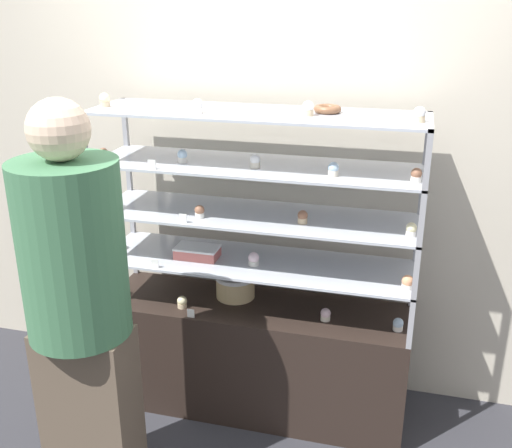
{
  "coord_description": "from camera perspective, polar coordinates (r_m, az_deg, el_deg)",
  "views": [
    {
      "loc": [
        0.69,
        -2.61,
        2.06
      ],
      "look_at": [
        0.0,
        0.0,
        1.04
      ],
      "focal_mm": 42.0,
      "sensor_mm": 36.0,
      "label": 1
    }
  ],
  "objects": [
    {
      "name": "sheet_cake_frosted",
      "position": [
        3.0,
        -5.61,
        -2.67
      ],
      "size": [
        0.22,
        0.13,
        0.06
      ],
      "color": "#C66660",
      "rests_on": "display_riser_lower"
    },
    {
      "name": "cupcake_1",
      "position": [
        3.06,
        -7.05,
        -7.39
      ],
      "size": [
        0.05,
        0.05,
        0.06
      ],
      "color": "#CCB28C",
      "rests_on": "display_base"
    },
    {
      "name": "cupcake_12",
      "position": [
        2.84,
        -7.03,
        6.43
      ],
      "size": [
        0.05,
        0.05,
        0.06
      ],
      "color": "white",
      "rests_on": "display_riser_upper"
    },
    {
      "name": "cupcake_5",
      "position": [
        2.91,
        -0.22,
        -3.36
      ],
      "size": [
        0.05,
        0.05,
        0.07
      ],
      "color": "white",
      "rests_on": "display_riser_lower"
    },
    {
      "name": "cupcake_8",
      "position": [
        2.82,
        -5.4,
        1.18
      ],
      "size": [
        0.05,
        0.05,
        0.06
      ],
      "color": "white",
      "rests_on": "display_riser_middle"
    },
    {
      "name": "cupcake_0",
      "position": [
        3.23,
        -12.65,
        -6.17
      ],
      "size": [
        0.05,
        0.05,
        0.06
      ],
      "color": "#CCB28C",
      "rests_on": "display_base"
    },
    {
      "name": "display_riser_top",
      "position": [
        2.74,
        0.0,
        10.36
      ],
      "size": [
        1.54,
        0.44,
        0.25
      ],
      "color": "#99999E",
      "rests_on": "display_riser_upper"
    },
    {
      "name": "display_riser_lower",
      "position": [
        2.96,
        0.0,
        -3.81
      ],
      "size": [
        1.54,
        0.44,
        0.25
      ],
      "color": "#99999E",
      "rests_on": "display_base"
    },
    {
      "name": "price_tag_1",
      "position": [
        2.92,
        -9.61,
        -3.75
      ],
      "size": [
        0.04,
        0.0,
        0.04
      ],
      "color": "white",
      "rests_on": "display_riser_lower"
    },
    {
      "name": "cupcake_7",
      "position": [
        3.03,
        -13.39,
        2.08
      ],
      "size": [
        0.05,
        0.05,
        0.06
      ],
      "color": "white",
      "rests_on": "display_riser_middle"
    },
    {
      "name": "cupcake_2",
      "position": [
        2.94,
        6.63,
        -8.56
      ],
      "size": [
        0.05,
        0.05,
        0.06
      ],
      "color": "beige",
      "rests_on": "display_base"
    },
    {
      "name": "cupcake_11",
      "position": [
        2.94,
        -14.33,
        6.42
      ],
      "size": [
        0.05,
        0.05,
        0.06
      ],
      "color": "#CCB28C",
      "rests_on": "display_riser_upper"
    },
    {
      "name": "cupcake_4",
      "position": [
        3.16,
        -13.05,
        -1.86
      ],
      "size": [
        0.05,
        0.05,
        0.07
      ],
      "color": "beige",
      "rests_on": "display_riser_lower"
    },
    {
      "name": "customer_figure",
      "position": [
        2.49,
        -16.53,
        -7.32
      ],
      "size": [
        0.41,
        0.41,
        1.74
      ],
      "color": "brown",
      "rests_on": "ground_plane"
    },
    {
      "name": "price_tag_3",
      "position": [
        2.75,
        -9.9,
        5.59
      ],
      "size": [
        0.04,
        0.0,
        0.04
      ],
      "color": "white",
      "rests_on": "display_riser_upper"
    },
    {
      "name": "cupcake_13",
      "position": [
        2.73,
        -0.08,
        5.99
      ],
      "size": [
        0.05,
        0.05,
        0.06
      ],
      "color": "beige",
      "rests_on": "display_riser_upper"
    },
    {
      "name": "price_tag_4",
      "position": [
        2.71,
        -10.68,
        10.64
      ],
      "size": [
        0.04,
        0.0,
        0.04
      ],
      "color": "white",
      "rests_on": "display_riser_top"
    },
    {
      "name": "cupcake_19",
      "position": [
        2.58,
        15.32,
        10.02
      ],
      "size": [
        0.05,
        0.05,
        0.07
      ],
      "color": "#CCB28C",
      "rests_on": "display_riser_top"
    },
    {
      "name": "ground_plane",
      "position": [
        3.39,
        0.0,
        -16.73
      ],
      "size": [
        20.0,
        20.0,
        0.0
      ],
      "primitive_type": "plane",
      "color": "#2D2D33"
    },
    {
      "name": "donut_glazed",
      "position": [
        2.73,
        6.83,
        10.82
      ],
      "size": [
        0.12,
        0.12,
        0.03
      ],
      "color": "brown",
      "rests_on": "display_riser_top"
    },
    {
      "name": "cupcake_10",
      "position": [
        2.68,
        14.57,
        -0.53
      ],
      "size": [
        0.05,
        0.05,
        0.06
      ],
      "color": "white",
      "rests_on": "display_riser_middle"
    },
    {
      "name": "back_wall",
      "position": [
        3.15,
        1.71,
        6.64
      ],
      "size": [
        8.0,
        0.05,
        2.6
      ],
      "color": "beige",
      "rests_on": "ground_plane"
    },
    {
      "name": "price_tag_0",
      "position": [
        2.97,
        -6.24,
        -8.46
      ],
      "size": [
        0.04,
        0.0,
        0.04
      ],
      "color": "white",
      "rests_on": "display_base"
    },
    {
      "name": "cupcake_15",
      "position": [
        2.6,
        15.02,
        4.5
      ],
      "size": [
        0.05,
        0.05,
        0.06
      ],
      "color": "white",
      "rests_on": "display_riser_upper"
    },
    {
      "name": "display_riser_middle",
      "position": [
        2.87,
        0.0,
        0.66
      ],
      "size": [
        1.54,
        0.44,
        0.25
      ],
      "color": "#99999E",
      "rests_on": "display_riser_lower"
    },
    {
      "name": "cupcake_6",
      "position": [
        2.76,
        14.24,
        -5.41
      ],
      "size": [
        0.05,
        0.05,
        0.07
      ],
      "color": "white",
      "rests_on": "display_riser_lower"
    },
    {
      "name": "layer_cake_centerpiece",
      "position": [
        3.13,
        -1.97,
        -5.86
      ],
      "size": [
        0.21,
        0.21,
        0.13
      ],
      "color": "#DBBC84",
      "rests_on": "display_base"
    },
    {
      "name": "display_base",
      "position": [
        3.22,
        0.0,
        -12.47
      ],
      "size": [
        1.54,
        0.44,
        0.6
      ],
      "color": "black",
      "rests_on": "ground_plane"
    },
    {
      "name": "cupcake_3",
      "position": [
        2.92,
        13.38,
        -9.29
      ],
      "size": [
        0.05,
        0.05,
        0.06
      ],
      "color": "white",
      "rests_on": "display_base"
    },
    {
      "name": "cupcake_18",
      "position": [
        2.65,
        4.99,
        10.9
      ],
      "size": [
        0.05,
        0.05,
        0.07
      ],
      "color": "#CCB28C",
      "rests_on": "display_riser_top"
    },
    {
      "name": "cupcake_17",
      "position": [
        2.71,
        -5.6,
        11.11
      ],
      "size": [
        0.05,
        0.05,
        0.07
      ],
      "color": "white",
      "rests_on": "display_riser_top"
    },
    {
      "name": "price_tag_2",
      "position": [
        2.77,
        -6.97,
        0.52
      ],
      "size": [
        0.04,
        0.0,
        0.04
      ],
      "color": "white",
      "rests_on": "display_riser_middle"
    },
    {
      "name": "cupcake_14",
      "position": [
        2.62,
        7.37,
        5.18
      ],
      "size": [
        0.05,
        0.05,
        0.06
      ],
      "color": "beige",
      "rests_on": "display_riser_upper"
    },
    {
      "name": "cupcake_16",
      "position": [
        2.95,
        -14.22,
        11.38
      ],
      "size": [
        0.05,
        0.05,
        0.07
      ],
      "color": "#CCB28C",
      "rests_on": "display_riser_top"
    },
    {
      "name": "display_riser_upper",
      "position": [
        2.8,
        0.0,
        5.4
      ],
      "size": [
        1.54,
        0.44,
        0.25
      ],
      "color": "#99999E",
      "rests_on": "display_riser_middle"
    },
    {
      "name": "cupcake_9",
      "position": [
        2.75,
        4.46,
        0.67
      ],
      "size": [
        0.05,
        0.05,
        0.06
      ],
      "color": "#CCB28C",
      "rests_on": "display_riser_middle"
    }
  ]
}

